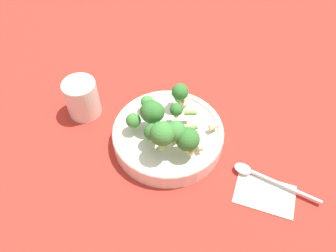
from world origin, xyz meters
name	(u,v)px	position (x,y,z in m)	size (l,w,h in m)	color
ground_plane	(168,141)	(0.00, 0.00, 0.00)	(3.00, 3.00, 0.00)	#B72D23
bowl	(168,134)	(0.00, 0.00, 0.02)	(0.24, 0.24, 0.04)	silver
pasta_salad	(165,121)	(0.00, 0.02, 0.08)	(0.18, 0.17, 0.08)	#8CB766
cup	(82,98)	(0.21, 0.01, 0.05)	(0.08, 0.08, 0.09)	silver
napkin	(265,194)	(-0.23, 0.03, 0.00)	(0.12, 0.09, 0.01)	white
spoon	(260,177)	(-0.21, 0.00, 0.01)	(0.18, 0.03, 0.01)	silver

